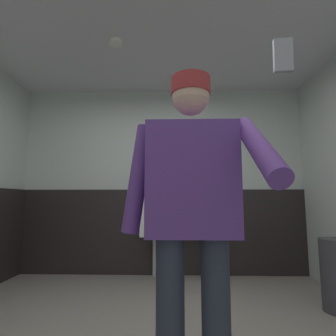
# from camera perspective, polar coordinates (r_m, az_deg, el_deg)

# --- Properties ---
(wall_back) EXTENTS (4.57, 0.12, 2.63)m
(wall_back) POSITION_cam_1_polar(r_m,az_deg,el_deg) (3.83, -1.29, -2.45)
(wall_back) COLOR silver
(wall_back) RESTS_ON ground_plane
(wainscot_band_back) EXTENTS (3.97, 0.03, 1.16)m
(wainscot_band_back) POSITION_cam_1_polar(r_m,az_deg,el_deg) (3.77, -1.38, -13.55)
(wainscot_band_back) COLOR black
(wainscot_band_back) RESTS_ON ground_plane
(downlight_far) EXTENTS (0.14, 0.14, 0.03)m
(downlight_far) POSITION_cam_1_polar(r_m,az_deg,el_deg) (3.03, -11.23, 25.07)
(downlight_far) COLOR white
(urinal_left) EXTENTS (0.40, 0.34, 1.24)m
(urinal_left) POSITION_cam_1_polar(r_m,az_deg,el_deg) (3.61, -3.03, -10.69)
(urinal_left) COLOR white
(urinal_left) RESTS_ON ground_plane
(urinal_middle) EXTENTS (0.40, 0.34, 1.24)m
(urinal_middle) POSITION_cam_1_polar(r_m,az_deg,el_deg) (3.63, 9.06, -10.60)
(urinal_middle) COLOR white
(urinal_middle) RESTS_ON ground_plane
(privacy_divider_panel) EXTENTS (0.04, 0.40, 0.90)m
(privacy_divider_panel) POSITION_cam_1_polar(r_m,az_deg,el_deg) (3.53, 3.04, -7.97)
(privacy_divider_panel) COLOR #4C4C51
(person) EXTENTS (0.67, 0.60, 1.66)m
(person) POSITION_cam_1_polar(r_m,az_deg,el_deg) (1.34, 5.22, -8.74)
(person) COLOR #2D3342
(person) RESTS_ON ground_plane
(cell_phone) EXTENTS (0.06, 0.03, 0.11)m
(cell_phone) POSITION_cam_1_polar(r_m,az_deg,el_deg) (1.02, 23.61, 21.39)
(cell_phone) COLOR #A5A8B2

